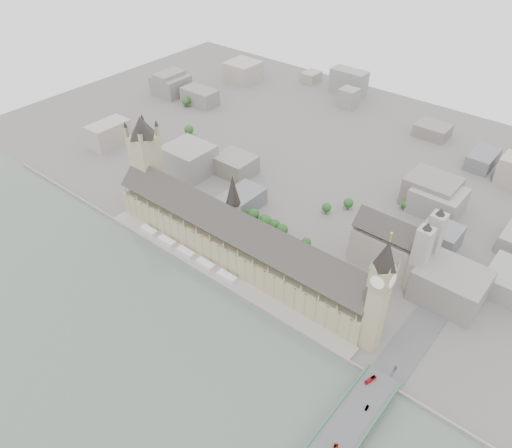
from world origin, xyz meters
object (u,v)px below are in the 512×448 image
Objects in this scene: palace_of_westminster at (238,240)px; car_approach at (395,369)px; red_bus_north at (370,380)px; car_silver at (367,408)px; victoria_tower at (146,159)px; westminster_abbey at (395,246)px; elizabeth_tower at (380,290)px.

car_approach is at bearing -9.15° from palace_of_westminster.
car_silver is (8.43, -19.55, -0.61)m from red_bus_north.
victoria_tower is 23.58× the size of car_silver.
victoria_tower is at bearing 158.81° from car_silver.
car_silver is at bearing -100.28° from car_approach.
westminster_abbey is at bearing 104.00° from car_silver.
palace_of_westminster reaches higher than car_silver.
car_silver is (27.50, -53.49, -47.14)m from elizabeth_tower.
westminster_abbey is at bearing 34.17° from palace_of_westminster.
car_silver is (165.50, -65.19, -11.76)m from palace_of_westminster.
westminster_abbey is 16.03× the size of car_silver.
elizabeth_tower is at bearing 135.05° from red_bus_north.
car_silver is at bearing -13.96° from victoria_tower.
elizabeth_tower is 1.07× the size of victoria_tower.
victoria_tower is at bearing 163.59° from car_approach.
westminster_abbey is 15.01× the size of car_approach.
elizabeth_tower is 56.76m from car_approach.
red_bus_north is 20.86m from car_approach.
car_approach is at bearing 82.36° from car_silver.
palace_of_westminster is 3.90× the size of westminster_abbey.
red_bus_north is (157.06, -45.64, -11.15)m from palace_of_westminster.
red_bus_north is (19.06, -33.94, -46.53)m from elizabeth_tower.
red_bus_north is 2.07× the size of car_approach.
elizabeth_tower reaches higher than car_silver.
westminster_abbey is at bearing 108.41° from car_approach.
victoria_tower is (-260.00, 18.00, -2.88)m from elizabeth_tower.
victoria_tower is at bearing -174.81° from red_bus_north.
palace_of_westminster is at bearing 151.27° from car_silver.
elizabeth_tower is at bearing -4.85° from palace_of_westminster.
westminster_abbey reaches higher than car_approach.
car_approach is at bearing -61.73° from westminster_abbey.
westminster_abbey is 116.67m from car_approach.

